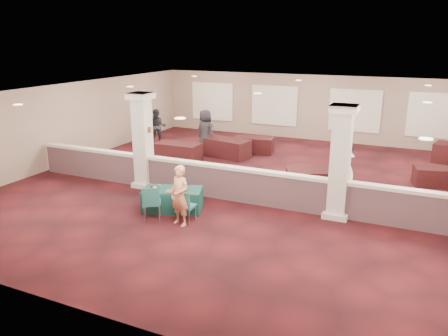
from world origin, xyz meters
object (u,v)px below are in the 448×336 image
at_px(near_table, 173,200).
at_px(far_table_front_left, 178,152).
at_px(far_table_front_right, 438,177).
at_px(attendee_d, 205,131).
at_px(conf_chair_side, 151,200).
at_px(attendee_b, 343,174).
at_px(attendee_a, 158,127).
at_px(attendee_c, 346,151).
at_px(far_table_front_center, 316,181).
at_px(woman, 180,196).
at_px(far_table_back_center, 254,145).
at_px(far_table_back_left, 227,148).
at_px(conf_chair_main, 185,204).

relative_size(near_table, far_table_front_left, 0.92).
distance_m(far_table_front_right, attendee_d, 9.43).
relative_size(conf_chair_side, attendee_b, 0.60).
distance_m(far_table_front_right, attendee_a, 12.26).
relative_size(conf_chair_side, attendee_c, 0.64).
relative_size(far_table_front_center, attendee_c, 1.26).
distance_m(conf_chair_side, far_table_front_right, 9.84).
relative_size(woman, far_table_front_left, 0.90).
height_order(conf_chair_side, far_table_back_center, conf_chair_side).
bearing_deg(conf_chair_side, far_table_front_right, 11.43).
distance_m(far_table_front_left, far_table_back_left, 2.13).
height_order(near_table, attendee_c, attendee_c).
height_order(far_table_front_left, far_table_back_center, far_table_front_left).
xyz_separation_m(conf_chair_main, conf_chair_side, (-0.92, -0.23, 0.04)).
bearing_deg(far_table_front_left, far_table_back_center, 47.76).
xyz_separation_m(conf_chair_side, far_table_back_center, (-0.08, 8.26, -0.24)).
distance_m(far_table_back_center, attendee_a, 4.82).
relative_size(far_table_front_center, far_table_back_center, 1.13).
relative_size(conf_chair_side, far_table_front_center, 0.51).
relative_size(attendee_a, attendee_b, 1.02).
bearing_deg(conf_chair_main, far_table_front_left, 121.07).
bearing_deg(attendee_a, conf_chair_main, -81.04).
bearing_deg(conf_chair_side, far_table_back_center, 60.10).
bearing_deg(far_table_front_left, attendee_b, -14.32).
relative_size(near_table, far_table_front_center, 0.88).
bearing_deg(far_table_front_center, far_table_front_left, 166.34).
bearing_deg(far_table_front_center, far_table_back_center, 132.38).
bearing_deg(far_table_front_left, far_table_front_right, 5.33).
bearing_deg(near_table, attendee_d, 89.57).
bearing_deg(attendee_a, attendee_b, -51.19).
xyz_separation_m(far_table_back_center, attendee_a, (-4.78, -0.38, 0.49)).
distance_m(far_table_front_left, far_table_front_center, 6.27).
height_order(woman, far_table_back_center, woman).
bearing_deg(far_table_back_center, attendee_a, -175.42).
xyz_separation_m(far_table_front_left, far_table_front_center, (6.09, -1.48, 0.02)).
distance_m(attendee_b, attendee_c, 3.21).
relative_size(far_table_back_center, attendee_b, 1.04).
bearing_deg(far_table_front_right, attendee_d, 175.06).
xyz_separation_m(conf_chair_side, far_table_front_center, (3.64, 4.18, -0.19)).
distance_m(conf_chair_side, attendee_c, 8.16).
height_order(far_table_front_left, attendee_a, attendee_a).
distance_m(far_table_front_center, attendee_b, 1.03).
bearing_deg(conf_chair_side, woman, -25.60).
distance_m(conf_chair_main, far_table_front_right, 9.01).
distance_m(woman, far_table_front_center, 4.97).
bearing_deg(attendee_b, far_table_back_left, -161.12).
xyz_separation_m(woman, far_table_front_right, (6.45, 6.49, -0.51)).
height_order(far_table_back_center, attendee_a, attendee_a).
distance_m(far_table_front_left, attendee_a, 3.31).
height_order(far_table_front_left, attendee_b, attendee_b).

